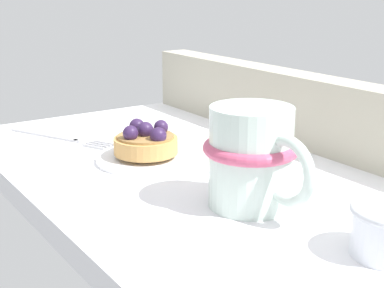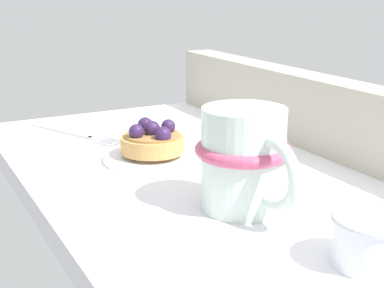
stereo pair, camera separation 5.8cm
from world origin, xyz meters
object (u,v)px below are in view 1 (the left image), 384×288
Objects in this scene: raspberry_tart at (146,141)px; dessert_fork at (60,137)px; coffee_mug at (253,157)px; dessert_plate at (146,157)px.

dessert_fork is at bearing -161.54° from raspberry_tart.
coffee_mug reaches higher than dessert_fork.
raspberry_tart reaches higher than dessert_fork.
raspberry_tart is 0.60× the size of coffee_mug.
coffee_mug is at bearing 11.00° from dessert_fork.
raspberry_tart is (0.02, 0.01, 1.94)cm from dessert_plate.
raspberry_tart is 0.46× the size of dessert_fork.
dessert_fork is at bearing -169.00° from coffee_mug.
coffee_mug is (17.53, 1.34, 2.49)cm from raspberry_tart.
dessert_fork is (-14.78, -4.94, -2.10)cm from raspberry_tart.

